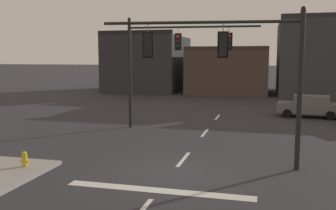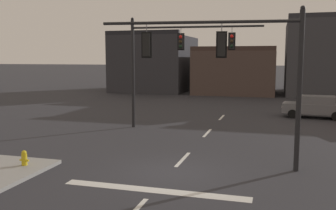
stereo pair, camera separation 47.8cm
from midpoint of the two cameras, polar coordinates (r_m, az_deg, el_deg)
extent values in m
plane|color=#2B2B30|center=(14.71, -0.27, -10.16)|extent=(400.00, 400.00, 0.00)
cube|color=silver|center=(12.89, -2.57, -12.70)|extent=(6.40, 0.50, 0.01)
cube|color=silver|center=(16.58, 1.50, -8.15)|extent=(0.16, 2.40, 0.01)
cube|color=silver|center=(22.31, 4.95, -4.17)|extent=(0.16, 2.40, 0.01)
cube|color=silver|center=(28.16, 6.96, -1.83)|extent=(0.16, 2.40, 0.01)
cylinder|color=black|center=(15.28, 18.36, 1.89)|extent=(0.20, 0.20, 6.15)
cylinder|color=black|center=(15.05, 3.94, 12.29)|extent=(7.63, 1.02, 0.12)
sphere|color=black|center=(15.34, 18.83, 13.59)|extent=(0.18, 0.18, 0.18)
cylinder|color=#56565B|center=(15.00, 7.37, 11.36)|extent=(0.03, 0.03, 0.35)
cube|color=black|center=(14.97, 7.33, 8.98)|extent=(0.33, 0.27, 0.90)
sphere|color=red|center=(15.11, 7.35, 10.03)|extent=(0.20, 0.20, 0.20)
sphere|color=#2D2314|center=(15.10, 7.34, 8.96)|extent=(0.20, 0.20, 0.20)
sphere|color=black|center=(15.09, 7.32, 7.89)|extent=(0.20, 0.20, 0.20)
cube|color=black|center=(14.95, 7.33, 8.98)|extent=(0.42, 0.08, 1.02)
cylinder|color=#56565B|center=(15.30, -3.96, 11.32)|extent=(0.03, 0.03, 0.35)
cube|color=black|center=(15.27, -3.94, 8.98)|extent=(0.33, 0.27, 0.90)
sphere|color=red|center=(15.41, -3.85, 10.01)|extent=(0.20, 0.20, 0.20)
sphere|color=#2D2314|center=(15.40, -3.84, 8.97)|extent=(0.20, 0.20, 0.20)
sphere|color=black|center=(15.39, -3.83, 7.92)|extent=(0.20, 0.20, 0.20)
cube|color=black|center=(15.25, -3.96, 8.98)|extent=(0.42, 0.08, 1.02)
cylinder|color=black|center=(23.76, -6.33, 4.60)|extent=(0.20, 0.20, 6.67)
cylinder|color=black|center=(23.02, 3.20, 11.63)|extent=(7.84, 0.72, 0.12)
sphere|color=black|center=(23.86, -6.44, 12.75)|extent=(0.18, 0.18, 0.18)
cylinder|color=#56565B|center=(23.13, 0.92, 11.04)|extent=(0.03, 0.03, 0.35)
cube|color=black|center=(23.09, 0.92, 9.49)|extent=(0.32, 0.26, 0.90)
sphere|color=red|center=(22.98, 0.87, 10.21)|extent=(0.20, 0.20, 0.20)
sphere|color=#2D2314|center=(22.97, 0.86, 9.51)|extent=(0.20, 0.20, 0.20)
sphere|color=black|center=(22.96, 0.86, 8.80)|extent=(0.20, 0.20, 0.20)
cube|color=black|center=(23.11, 0.92, 9.49)|extent=(0.42, 0.06, 1.02)
cylinder|color=#56565B|center=(22.85, 8.56, 11.01)|extent=(0.03, 0.03, 0.35)
cube|color=black|center=(22.81, 8.53, 9.44)|extent=(0.32, 0.26, 0.90)
sphere|color=red|center=(22.70, 8.54, 10.17)|extent=(0.20, 0.20, 0.20)
sphere|color=#2D2314|center=(22.68, 8.52, 9.46)|extent=(0.20, 0.20, 0.20)
sphere|color=black|center=(22.67, 8.51, 8.75)|extent=(0.20, 0.20, 0.20)
cube|color=black|center=(22.83, 8.53, 9.44)|extent=(0.42, 0.06, 1.02)
cube|color=slate|center=(29.69, 19.98, -0.39)|extent=(4.57, 2.28, 0.70)
cube|color=slate|center=(29.62, 20.32, 0.81)|extent=(2.63, 1.87, 0.56)
cube|color=#2D3842|center=(29.63, 18.84, 0.83)|extent=(0.42, 1.54, 0.47)
cube|color=#2D3842|center=(29.63, 22.58, 0.67)|extent=(0.39, 1.53, 0.46)
cylinder|color=black|center=(28.95, 17.05, -1.21)|extent=(0.66, 0.29, 0.64)
cylinder|color=black|center=(30.63, 17.26, -0.77)|extent=(0.66, 0.29, 0.64)
cylinder|color=black|center=(28.92, 22.80, -1.47)|extent=(0.66, 0.29, 0.64)
cylinder|color=black|center=(30.60, 22.70, -1.02)|extent=(0.66, 0.29, 0.64)
sphere|color=silver|center=(29.22, 15.69, -0.24)|extent=(0.16, 0.16, 0.16)
sphere|color=silver|center=(30.36, 15.89, 0.02)|extent=(0.16, 0.16, 0.16)
cylinder|color=gold|center=(16.06, -21.55, -7.98)|extent=(0.22, 0.22, 0.55)
cylinder|color=gold|center=(16.13, -21.51, -8.92)|extent=(0.30, 0.30, 0.10)
sphere|color=gold|center=(15.98, -21.61, -6.85)|extent=(0.20, 0.20, 0.20)
cylinder|color=gold|center=(16.14, -21.99, -7.82)|extent=(0.10, 0.08, 0.08)
cylinder|color=gold|center=(15.97, -21.12, -7.94)|extent=(0.10, 0.08, 0.08)
cube|color=#2D2D33|center=(50.76, -3.24, 6.20)|extent=(9.17, 11.26, 7.06)
cube|color=black|center=(45.79, -5.33, 10.81)|extent=(9.17, 0.60, 0.50)
cube|color=#473833|center=(47.34, 8.79, 4.88)|extent=(9.49, 8.67, 5.12)
cube|color=#3A2B26|center=(43.31, 8.33, 8.40)|extent=(9.49, 0.60, 0.50)
cube|color=#38383D|center=(49.17, 21.28, 6.53)|extent=(9.14, 12.17, 8.49)
cube|color=#2B2B30|center=(43.65, 22.47, 12.37)|extent=(9.14, 0.60, 0.50)
camera|label=1|loc=(0.24, -90.80, -0.10)|focal=40.55mm
camera|label=2|loc=(0.24, 89.20, 0.10)|focal=40.55mm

